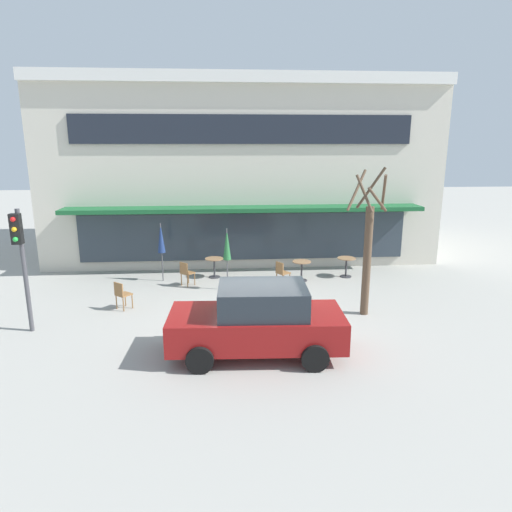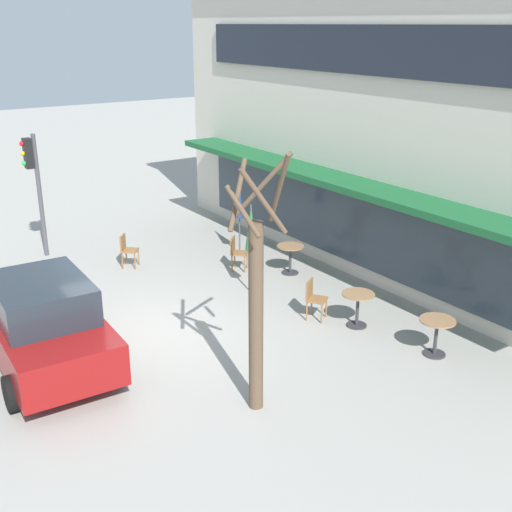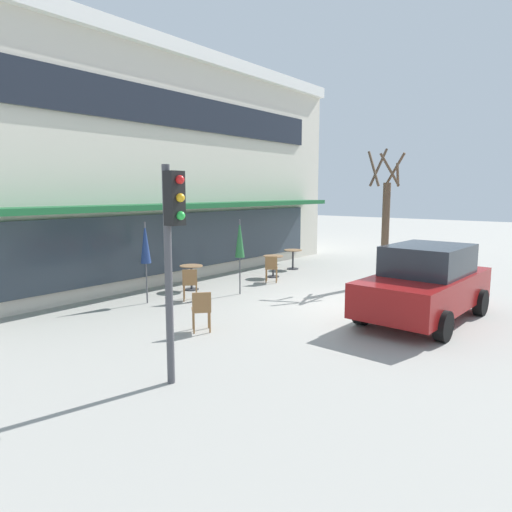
{
  "view_description": "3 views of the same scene",
  "coord_description": "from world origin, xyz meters",
  "views": [
    {
      "loc": [
        -0.88,
        -12.24,
        5.06
      ],
      "look_at": [
        0.27,
        3.07,
        1.24
      ],
      "focal_mm": 32.0,
      "sensor_mm": 36.0,
      "label": 1
    },
    {
      "loc": [
        11.12,
        -4.77,
        6.14
      ],
      "look_at": [
        0.04,
        2.82,
        1.25
      ],
      "focal_mm": 45.0,
      "sensor_mm": 36.0,
      "label": 2
    },
    {
      "loc": [
        -10.72,
        -5.38,
        3.0
      ],
      "look_at": [
        0.15,
        3.32,
        1.03
      ],
      "focal_mm": 32.0,
      "sensor_mm": 36.0,
      "label": 3
    }
  ],
  "objects": [
    {
      "name": "cafe_table_by_tree",
      "position": [
        2.06,
        4.07,
        0.52
      ],
      "size": [
        0.7,
        0.7,
        0.76
      ],
      "color": "#333338",
      "rests_on": "ground"
    },
    {
      "name": "cafe_table_streetside",
      "position": [
        3.87,
        4.45,
        0.52
      ],
      "size": [
        0.7,
        0.7,
        0.76
      ],
      "color": "#333338",
      "rests_on": "ground"
    },
    {
      "name": "cafe_table_near_wall",
      "position": [
        -1.22,
        4.76,
        0.52
      ],
      "size": [
        0.7,
        0.7,
        0.76
      ],
      "color": "#333338",
      "rests_on": "ground"
    },
    {
      "name": "traffic_light_pole",
      "position": [
        -6.2,
        -0.14,
        2.3
      ],
      "size": [
        0.26,
        0.44,
        3.4
      ],
      "color": "#47474C",
      "rests_on": "ground"
    },
    {
      "name": "cafe_chair_1",
      "position": [
        1.23,
        3.53,
        0.53
      ],
      "size": [
        0.55,
        0.55,
        0.89
      ],
      "color": "olive",
      "rests_on": "ground"
    },
    {
      "name": "ground_plane",
      "position": [
        0.0,
        0.0,
        0.0
      ],
      "size": [
        80.0,
        80.0,
        0.0
      ],
      "primitive_type": "plane",
      "color": "#9E9B93"
    },
    {
      "name": "cafe_chair_2",
      "position": [
        -2.22,
        3.76,
        0.53
      ],
      "size": [
        0.57,
        0.57,
        0.89
      ],
      "color": "olive",
      "rests_on": "ground"
    },
    {
      "name": "patio_umbrella_cream_folded",
      "position": [
        -0.74,
        3.21,
        1.63
      ],
      "size": [
        0.28,
        0.28,
        2.2
      ],
      "color": "#4C4C51",
      "rests_on": "ground"
    },
    {
      "name": "parked_sedan",
      "position": [
        -0.06,
        -1.94,
        0.88
      ],
      "size": [
        4.27,
        2.15,
        1.76
      ],
      "color": "maroon",
      "rests_on": "ground"
    },
    {
      "name": "patio_umbrella_green_folded",
      "position": [
        -3.15,
        4.46,
        1.63
      ],
      "size": [
        0.28,
        0.28,
        2.2
      ],
      "color": "#4C4C51",
      "rests_on": "ground"
    },
    {
      "name": "street_tree",
      "position": [
        3.37,
        0.55,
        1.99
      ],
      "size": [
        1.21,
        1.18,
        4.39
      ],
      "color": "brown",
      "rests_on": "ground"
    },
    {
      "name": "cafe_chair_0",
      "position": [
        -4.04,
        1.47,
        0.53
      ],
      "size": [
        0.56,
        0.56,
        0.89
      ],
      "color": "olive",
      "rests_on": "ground"
    },
    {
      "name": "building_facade",
      "position": [
        0.0,
        9.97,
        3.86
      ],
      "size": [
        16.48,
        9.1,
        7.73
      ],
      "color": "beige",
      "rests_on": "ground"
    }
  ]
}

